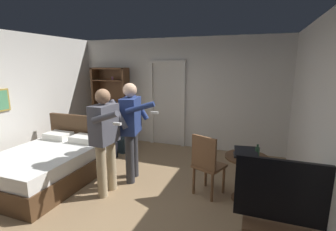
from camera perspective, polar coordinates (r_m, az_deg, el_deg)
ground_plane at (r=4.02m, az=-11.01°, el=-18.89°), size 6.10×6.10×0.00m
wall_back at (r=6.09m, az=2.29°, el=5.20°), size 5.34×0.12×2.65m
wall_right at (r=3.12m, az=33.72°, el=-3.54°), size 0.12×5.79×2.65m
doorway_frame at (r=6.11m, az=-0.21°, el=4.24°), size 0.93×0.08×2.13m
bed at (r=4.90m, az=-25.88°, el=-10.13°), size 1.45×1.94×1.02m
bookshelf at (r=6.69m, az=-12.95°, el=3.13°), size 0.98×0.32×1.94m
side_table at (r=3.96m, az=17.63°, el=-12.12°), size 0.63×0.63×0.70m
laptop at (r=3.81m, az=17.51°, el=-8.49°), size 0.36×0.37×0.17m
bottle_on_table at (r=3.76m, az=20.04°, el=-8.24°), size 0.06×0.06×0.23m
wooden_chair at (r=3.91m, az=9.01°, el=-10.83°), size 0.55×0.55×0.99m
person_blue_shirt at (r=3.91m, az=-14.36°, el=-4.29°), size 0.61×0.62×1.68m
person_striped_shirt at (r=4.28m, az=-8.48°, el=-2.15°), size 0.76×0.64×1.73m
suitcase_dark at (r=5.62m, az=-14.48°, el=-7.89°), size 0.50×0.33×0.35m
suitcase_small at (r=6.05m, az=-11.62°, el=-6.25°), size 0.66×0.44×0.35m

